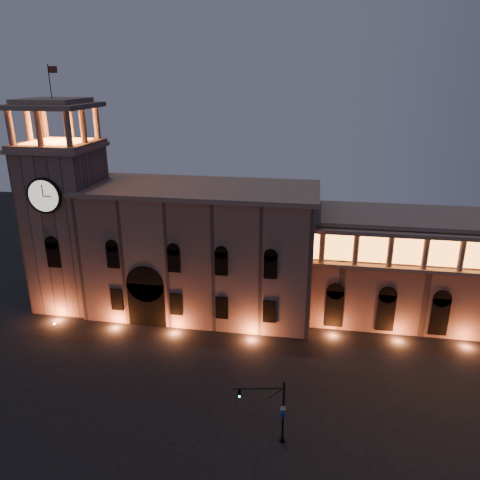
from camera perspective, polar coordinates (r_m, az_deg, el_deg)
The scene contains 5 objects.
ground at distance 49.10m, azimuth -8.56°, elevation -20.30°, with size 160.00×160.00×0.00m, color black.
government_building at distance 63.52m, azimuth -4.80°, elevation -1.25°, with size 30.80×12.80×17.60m.
clock_tower at distance 68.27m, azimuth -20.28°, elevation 2.37°, with size 9.80×9.80×32.40m.
colonnade_wing at distance 66.92m, azimuth 25.37°, elevation -3.39°, with size 40.60×11.50×14.50m.
traffic_light at distance 43.89m, azimuth 4.22°, elevation -20.07°, with size 4.58×1.15×6.37m.
Camera 1 is at (12.85, -35.53, 31.37)m, focal length 35.00 mm.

